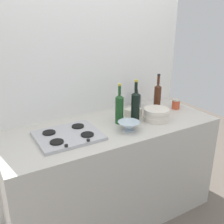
# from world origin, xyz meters

# --- Properties ---
(ground_plane) EXTENTS (6.00, 6.00, 0.00)m
(ground_plane) POSITION_xyz_m (0.00, 0.00, 0.00)
(ground_plane) COLOR #6B6056
(ground_plane) RESTS_ON ground
(counter_block) EXTENTS (1.80, 0.70, 0.90)m
(counter_block) POSITION_xyz_m (0.00, 0.00, 0.45)
(counter_block) COLOR beige
(counter_block) RESTS_ON ground
(backsplash_panel) EXTENTS (1.90, 0.06, 2.26)m
(backsplash_panel) POSITION_xyz_m (0.00, 0.38, 1.13)
(backsplash_panel) COLOR white
(backsplash_panel) RESTS_ON ground
(stovetop_hob) EXTENTS (0.47, 0.39, 0.04)m
(stovetop_hob) POSITION_xyz_m (-0.39, -0.02, 0.91)
(stovetop_hob) COLOR #B2B2B7
(stovetop_hob) RESTS_ON counter_block
(plate_stack) EXTENTS (0.23, 0.23, 0.10)m
(plate_stack) POSITION_xyz_m (0.39, -0.09, 0.95)
(plate_stack) COLOR silver
(plate_stack) RESTS_ON counter_block
(wine_bottle_leftmost) EXTENTS (0.06, 0.06, 0.35)m
(wine_bottle_leftmost) POSITION_xyz_m (0.55, 0.10, 1.04)
(wine_bottle_leftmost) COLOR #472314
(wine_bottle_leftmost) RESTS_ON counter_block
(wine_bottle_mid_left) EXTENTS (0.07, 0.07, 0.34)m
(wine_bottle_mid_left) POSITION_xyz_m (0.08, 0.02, 1.03)
(wine_bottle_mid_left) COLOR #19471E
(wine_bottle_mid_left) RESTS_ON counter_block
(wine_bottle_mid_right) EXTENTS (0.07, 0.07, 0.37)m
(wine_bottle_mid_right) POSITION_xyz_m (0.21, -0.03, 1.04)
(wine_bottle_mid_right) COLOR black
(wine_bottle_mid_right) RESTS_ON counter_block
(mixing_bowl) EXTENTS (0.18, 0.18, 0.08)m
(mixing_bowl) POSITION_xyz_m (0.06, -0.15, 0.94)
(mixing_bowl) COLOR silver
(mixing_bowl) RESTS_ON counter_block
(butter_dish) EXTENTS (0.15, 0.13, 0.07)m
(butter_dish) POSITION_xyz_m (0.27, 0.09, 0.93)
(butter_dish) COLOR silver
(butter_dish) RESTS_ON counter_block
(utensil_crock) EXTENTS (0.09, 0.09, 0.29)m
(utensil_crock) POSITION_xyz_m (0.41, 0.24, 0.97)
(utensil_crock) COLOR slate
(utensil_crock) RESTS_ON counter_block
(condiment_jar_front) EXTENTS (0.08, 0.08, 0.10)m
(condiment_jar_front) POSITION_xyz_m (0.74, 0.04, 0.95)
(condiment_jar_front) COLOR #C64C2D
(condiment_jar_front) RESTS_ON counter_block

